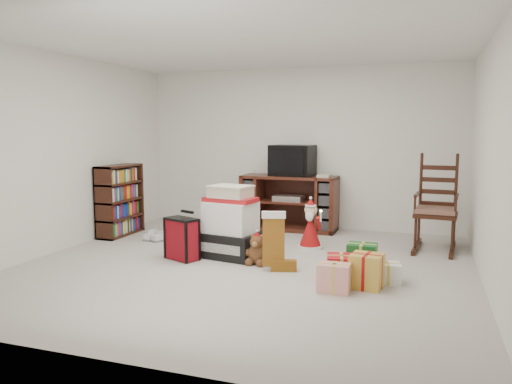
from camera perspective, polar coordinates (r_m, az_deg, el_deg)
room at (r=5.54m, az=-1.34°, el=4.06°), size 5.01×5.01×2.51m
tv_stand at (r=7.74m, az=3.81°, el=-1.23°), size 1.47×0.53×0.84m
bookshelf at (r=7.60m, az=-15.28°, el=-1.05°), size 0.28×0.85×1.03m
rocking_chair at (r=6.85m, az=19.83°, el=-2.58°), size 0.59×0.90×1.29m
gift_pile at (r=6.07m, az=-2.91°, el=-3.98°), size 0.76×0.60×0.86m
red_suitcase at (r=6.02m, az=-8.46°, el=-5.30°), size 0.44×0.34×0.59m
stocking at (r=5.53m, az=2.02°, el=-5.56°), size 0.33×0.22×0.66m
teddy_bear at (r=5.79m, az=0.14°, el=-6.78°), size 0.23×0.21×0.35m
santa_figurine at (r=6.55m, az=6.22°, el=-4.25°), size 0.33×0.31×0.67m
mrs_claus_figurine at (r=6.84m, az=-1.13°, el=-4.16°), size 0.26×0.25×0.54m
sneaker_pair at (r=7.17m, az=-11.35°, el=-5.07°), size 0.34×0.29×0.10m
gift_cluster at (r=5.20m, az=11.50°, el=-8.80°), size 0.77×0.87×0.26m
crt_television at (r=7.70m, az=4.17°, el=3.63°), size 0.69×0.53×0.47m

